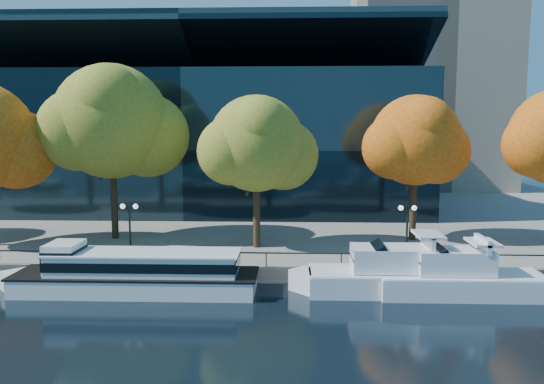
{
  "coord_description": "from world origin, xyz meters",
  "views": [
    {
      "loc": [
        6.65,
        -31.26,
        10.33
      ],
      "look_at": [
        5.22,
        8.0,
        5.47
      ],
      "focal_mm": 35.0,
      "sensor_mm": 36.0,
      "label": 1
    }
  ],
  "objects_px": {
    "tour_boat": "(130,271)",
    "tree_2": "(113,124)",
    "cruiser_far": "(453,277)",
    "lamp_1": "(130,219)",
    "cruiser_near": "(395,274)",
    "tree_4": "(417,142)",
    "lamp_2": "(407,221)",
    "tree_3": "(258,146)"
  },
  "relations": [
    {
      "from": "tour_boat",
      "to": "tree_2",
      "type": "bearing_deg",
      "value": 111.81
    },
    {
      "from": "tour_boat",
      "to": "cruiser_far",
      "type": "distance_m",
      "value": 20.02
    },
    {
      "from": "tour_boat",
      "to": "lamp_1",
      "type": "bearing_deg",
      "value": 106.22
    },
    {
      "from": "cruiser_near",
      "to": "tree_4",
      "type": "xyz_separation_m",
      "value": [
        3.7,
        11.18,
        7.87
      ]
    },
    {
      "from": "cruiser_far",
      "to": "tree_2",
      "type": "height_order",
      "value": "tree_2"
    },
    {
      "from": "lamp_1",
      "to": "lamp_2",
      "type": "distance_m",
      "value": 19.08
    },
    {
      "from": "cruiser_near",
      "to": "cruiser_far",
      "type": "xyz_separation_m",
      "value": [
        3.44,
        -0.43,
        -0.01
      ]
    },
    {
      "from": "tree_3",
      "to": "lamp_2",
      "type": "distance_m",
      "value": 12.39
    },
    {
      "from": "tour_boat",
      "to": "cruiser_near",
      "type": "height_order",
      "value": "cruiser_near"
    },
    {
      "from": "cruiser_far",
      "to": "tree_3",
      "type": "relative_size",
      "value": 0.96
    },
    {
      "from": "tree_2",
      "to": "lamp_2",
      "type": "distance_m",
      "value": 24.55
    },
    {
      "from": "tree_2",
      "to": "tree_3",
      "type": "relative_size",
      "value": 1.23
    },
    {
      "from": "lamp_2",
      "to": "cruiser_near",
      "type": "bearing_deg",
      "value": -112.09
    },
    {
      "from": "tree_2",
      "to": "tree_4",
      "type": "xyz_separation_m",
      "value": [
        24.8,
        0.4,
        -1.48
      ]
    },
    {
      "from": "tour_boat",
      "to": "lamp_1",
      "type": "distance_m",
      "value": 4.84
    },
    {
      "from": "tour_boat",
      "to": "tree_4",
      "type": "relative_size",
      "value": 1.39
    },
    {
      "from": "cruiser_near",
      "to": "tree_2",
      "type": "height_order",
      "value": "tree_2"
    },
    {
      "from": "cruiser_far",
      "to": "lamp_1",
      "type": "height_order",
      "value": "lamp_1"
    },
    {
      "from": "tour_boat",
      "to": "tree_2",
      "type": "relative_size",
      "value": 1.15
    },
    {
      "from": "tree_2",
      "to": "lamp_1",
      "type": "relative_size",
      "value": 3.58
    },
    {
      "from": "tour_boat",
      "to": "cruiser_far",
      "type": "relative_size",
      "value": 1.47
    },
    {
      "from": "lamp_1",
      "to": "lamp_2",
      "type": "xyz_separation_m",
      "value": [
        19.08,
        0.0,
        0.0
      ]
    },
    {
      "from": "cruiser_near",
      "to": "cruiser_far",
      "type": "bearing_deg",
      "value": -7.2
    },
    {
      "from": "tour_boat",
      "to": "lamp_1",
      "type": "height_order",
      "value": "lamp_1"
    },
    {
      "from": "cruiser_near",
      "to": "tour_boat",
      "type": "bearing_deg",
      "value": -178.23
    },
    {
      "from": "cruiser_near",
      "to": "tree_3",
      "type": "bearing_deg",
      "value": 138.6
    },
    {
      "from": "tree_3",
      "to": "cruiser_far",
      "type": "bearing_deg",
      "value": -33.96
    },
    {
      "from": "tree_4",
      "to": "cruiser_near",
      "type": "bearing_deg",
      "value": -108.29
    },
    {
      "from": "cruiser_far",
      "to": "tree_4",
      "type": "bearing_deg",
      "value": 88.74
    },
    {
      "from": "tree_4",
      "to": "lamp_2",
      "type": "distance_m",
      "value": 9.6
    },
    {
      "from": "tour_boat",
      "to": "tree_3",
      "type": "bearing_deg",
      "value": 48.35
    },
    {
      "from": "cruiser_far",
      "to": "lamp_2",
      "type": "xyz_separation_m",
      "value": [
        -2.07,
        3.81,
        2.81
      ]
    },
    {
      "from": "tree_4",
      "to": "lamp_1",
      "type": "relative_size",
      "value": 2.95
    },
    {
      "from": "lamp_1",
      "to": "tree_4",
      "type": "bearing_deg",
      "value": 20.04
    },
    {
      "from": "tour_boat",
      "to": "tree_2",
      "type": "height_order",
      "value": "tree_2"
    },
    {
      "from": "tree_4",
      "to": "lamp_1",
      "type": "xyz_separation_m",
      "value": [
        -21.41,
        -7.81,
        -5.07
      ]
    },
    {
      "from": "cruiser_near",
      "to": "lamp_1",
      "type": "relative_size",
      "value": 3.26
    },
    {
      "from": "cruiser_far",
      "to": "lamp_1",
      "type": "relative_size",
      "value": 2.8
    },
    {
      "from": "tour_boat",
      "to": "lamp_2",
      "type": "distance_m",
      "value": 18.55
    },
    {
      "from": "tour_boat",
      "to": "tree_4",
      "type": "bearing_deg",
      "value": 29.98
    },
    {
      "from": "lamp_1",
      "to": "tree_3",
      "type": "bearing_deg",
      "value": 27.89
    },
    {
      "from": "cruiser_far",
      "to": "lamp_1",
      "type": "distance_m",
      "value": 21.67
    }
  ]
}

